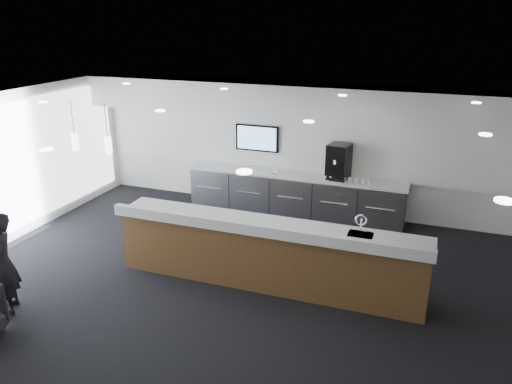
% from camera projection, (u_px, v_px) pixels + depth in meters
% --- Properties ---
extents(ground, '(10.00, 10.00, 0.00)m').
position_uv_depth(ground, '(234.00, 289.00, 8.45)').
color(ground, black).
rests_on(ground, ground).
extents(ceiling, '(10.00, 8.00, 0.02)m').
position_uv_depth(ceiling, '(231.00, 114.00, 7.43)').
color(ceiling, black).
rests_on(ceiling, back_wall).
extents(back_wall, '(10.00, 0.02, 3.00)m').
position_uv_depth(back_wall, '(299.00, 147.00, 11.47)').
color(back_wall, white).
rests_on(back_wall, ground).
extents(soffit_bulkhead, '(10.00, 0.90, 0.70)m').
position_uv_depth(soffit_bulkhead, '(295.00, 100.00, 10.68)').
color(soffit_bulkhead, white).
rests_on(soffit_bulkhead, back_wall).
extents(alcove_panel, '(9.80, 0.06, 1.40)m').
position_uv_depth(alcove_panel, '(299.00, 143.00, 11.41)').
color(alcove_panel, white).
rests_on(alcove_panel, back_wall).
extents(back_credenza, '(5.06, 0.66, 0.95)m').
position_uv_depth(back_credenza, '(294.00, 194.00, 11.50)').
color(back_credenza, gray).
rests_on(back_credenza, ground).
extents(wall_tv, '(1.05, 0.08, 0.62)m').
position_uv_depth(wall_tv, '(257.00, 138.00, 11.66)').
color(wall_tv, black).
rests_on(wall_tv, back_wall).
extents(pendant_left, '(0.12, 0.12, 0.30)m').
position_uv_depth(pendant_left, '(128.00, 138.00, 9.17)').
color(pendant_left, beige).
rests_on(pendant_left, ceiling).
extents(pendant_right, '(0.12, 0.12, 0.30)m').
position_uv_depth(pendant_right, '(96.00, 135.00, 9.39)').
color(pendant_right, beige).
rests_on(pendant_right, ceiling).
extents(ceiling_can_lights, '(7.00, 5.00, 0.02)m').
position_uv_depth(ceiling_can_lights, '(231.00, 116.00, 7.44)').
color(ceiling_can_lights, white).
rests_on(ceiling_can_lights, ceiling).
extents(service_counter, '(5.34, 0.89, 1.49)m').
position_uv_depth(service_counter, '(267.00, 253.00, 8.45)').
color(service_counter, brown).
rests_on(service_counter, ground).
extents(coffee_machine, '(0.52, 0.61, 0.78)m').
position_uv_depth(coffee_machine, '(339.00, 161.00, 10.94)').
color(coffee_machine, black).
rests_on(coffee_machine, back_credenza).
extents(info_sign_left, '(0.17, 0.04, 0.23)m').
position_uv_depth(info_sign_left, '(275.00, 169.00, 11.33)').
color(info_sign_left, white).
rests_on(info_sign_left, back_credenza).
extents(info_sign_right, '(0.16, 0.05, 0.21)m').
position_uv_depth(info_sign_right, '(333.00, 176.00, 10.88)').
color(info_sign_right, white).
rests_on(info_sign_right, back_credenza).
extents(lounge_guest, '(0.67, 0.71, 1.63)m').
position_uv_depth(lounge_guest, '(3.00, 264.00, 7.59)').
color(lounge_guest, black).
rests_on(lounge_guest, ground).
extents(cup_0, '(0.11, 0.11, 0.10)m').
position_uv_depth(cup_0, '(370.00, 182.00, 10.66)').
color(cup_0, white).
rests_on(cup_0, back_credenza).
extents(cup_1, '(0.15, 0.15, 0.10)m').
position_uv_depth(cup_1, '(363.00, 181.00, 10.70)').
color(cup_1, white).
rests_on(cup_1, back_credenza).
extents(cup_2, '(0.13, 0.13, 0.10)m').
position_uv_depth(cup_2, '(357.00, 181.00, 10.75)').
color(cup_2, white).
rests_on(cup_2, back_credenza).
extents(cup_3, '(0.14, 0.14, 0.10)m').
position_uv_depth(cup_3, '(350.00, 180.00, 10.79)').
color(cup_3, white).
rests_on(cup_3, back_credenza).
extents(cup_4, '(0.15, 0.15, 0.10)m').
position_uv_depth(cup_4, '(344.00, 179.00, 10.84)').
color(cup_4, white).
rests_on(cup_4, back_credenza).
extents(cup_5, '(0.12, 0.12, 0.10)m').
position_uv_depth(cup_5, '(337.00, 179.00, 10.88)').
color(cup_5, white).
rests_on(cup_5, back_credenza).
extents(cup_6, '(0.15, 0.15, 0.10)m').
position_uv_depth(cup_6, '(331.00, 178.00, 10.93)').
color(cup_6, white).
rests_on(cup_6, back_credenza).
extents(cup_7, '(0.13, 0.13, 0.10)m').
position_uv_depth(cup_7, '(325.00, 177.00, 10.97)').
color(cup_7, white).
rests_on(cup_7, back_credenza).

